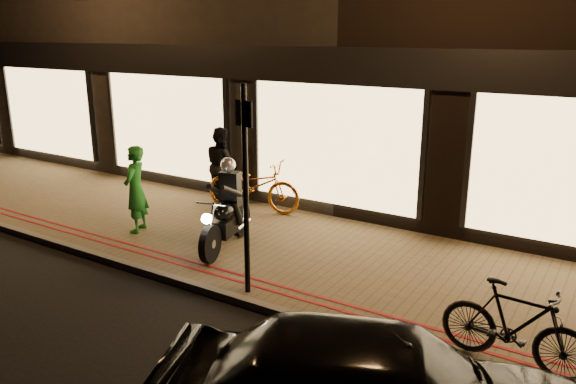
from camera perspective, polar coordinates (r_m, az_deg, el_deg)
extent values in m
plane|color=black|center=(8.55, -8.27, -10.39)|extent=(90.00, 90.00, 0.00)
cube|color=brown|center=(9.99, -0.81, -5.86)|extent=(50.00, 4.00, 0.12)
cube|color=#59544C|center=(8.56, -8.07, -9.91)|extent=(50.00, 0.14, 0.12)
cube|color=maroon|center=(8.81, -6.39, -8.61)|extent=(50.00, 0.06, 0.01)
cube|color=maroon|center=(8.95, -5.59, -8.17)|extent=(50.00, 0.06, 0.01)
cube|color=black|center=(27.40, -26.06, 15.41)|extent=(12.00, 10.00, 8.50)
cube|color=black|center=(18.46, -4.77, 17.38)|extent=(12.00, 10.00, 8.50)
cube|color=black|center=(10.97, 4.84, 12.65)|extent=(48.00, 0.12, 0.70)
cube|color=#FFD07F|center=(17.23, -23.11, 7.48)|extent=(3.60, 0.06, 2.38)
cube|color=#FFD07F|center=(13.80, -12.23, 6.58)|extent=(3.60, 0.06, 2.38)
cube|color=#FFD07F|center=(11.16, 4.63, 4.73)|extent=(3.60, 0.06, 2.38)
cylinder|color=black|center=(9.29, -7.92, -5.22)|extent=(0.28, 0.65, 0.64)
cylinder|color=black|center=(10.40, -4.83, -2.79)|extent=(0.28, 0.65, 0.64)
cylinder|color=silver|center=(9.29, -7.92, -5.22)|extent=(0.17, 0.17, 0.14)
cylinder|color=silver|center=(10.40, -4.83, -2.79)|extent=(0.17, 0.17, 0.14)
cube|color=black|center=(9.85, -6.18, -3.41)|extent=(0.43, 0.74, 0.30)
ellipsoid|color=black|center=(9.64, -6.55, -1.97)|extent=(0.44, 0.57, 0.29)
cube|color=black|center=(10.02, -5.54, -1.25)|extent=(0.35, 0.59, 0.09)
cylinder|color=silver|center=(9.21, -7.67, -1.25)|extent=(0.59, 0.18, 0.03)
cylinder|color=silver|center=(9.22, -7.86, -3.38)|extent=(0.13, 0.33, 0.71)
sphere|color=white|center=(9.05, -8.27, -2.70)|extent=(0.21, 0.21, 0.17)
cylinder|color=silver|center=(10.24, -4.53, -3.32)|extent=(0.21, 0.55, 0.07)
cube|color=black|center=(9.81, -5.89, 0.49)|extent=(0.38, 0.30, 0.55)
sphere|color=silver|center=(9.65, -6.10, 2.75)|extent=(0.32, 0.32, 0.26)
cylinder|color=black|center=(9.58, -7.54, 0.25)|extent=(0.31, 0.59, 0.34)
cylinder|color=black|center=(9.45, -5.78, 0.09)|extent=(0.16, 0.61, 0.34)
cylinder|color=black|center=(9.96, -6.65, -2.00)|extent=(0.24, 0.29, 0.46)
cylinder|color=black|center=(9.85, -5.17, -2.16)|extent=(0.14, 0.27, 0.46)
cylinder|color=black|center=(7.81, -4.31, -0.08)|extent=(0.10, 0.10, 3.00)
cube|color=black|center=(7.58, -4.49, 7.94)|extent=(0.34, 0.13, 0.35)
imported|color=#C27522|center=(11.79, -3.54, 0.67)|extent=(2.19, 1.09, 1.10)
imported|color=black|center=(6.89, 22.13, -12.48)|extent=(1.70, 0.59, 1.01)
imported|color=#1E7421|center=(10.85, -15.22, 0.28)|extent=(0.59, 0.70, 1.64)
imported|color=black|center=(12.43, -6.73, 2.76)|extent=(1.02, 0.96, 1.68)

